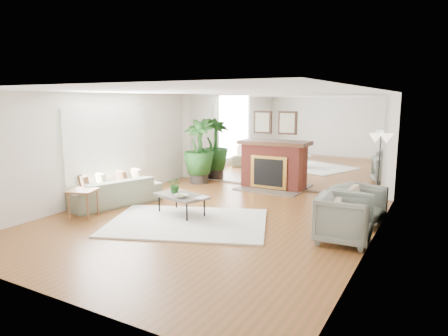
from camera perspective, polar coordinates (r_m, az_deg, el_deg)
The scene contains 18 objects.
ground at distance 7.87m, azimuth -2.50°, elevation -7.58°, with size 7.00×7.00×0.00m, color brown.
wall_left at distance 9.50m, azimuth -18.12°, elevation 2.66°, with size 0.02×7.00×2.50m, color white.
wall_right at distance 6.55m, azimuth 20.28°, elevation -0.46°, with size 0.02×7.00×2.50m, color white.
wall_back at distance 10.69m, azimuth 7.33°, elevation 3.80°, with size 6.00×0.02×2.50m, color white.
mirror_panel at distance 10.68m, azimuth 7.29°, elevation 3.79°, with size 5.40×0.04×2.40m, color silver.
window_panel at distance 9.74m, azimuth -16.31°, elevation 3.50°, with size 0.04×2.40×1.50m, color #B2E09E.
fireplace at distance 10.56m, azimuth 6.79°, elevation 0.50°, with size 1.85×0.83×2.05m.
area_rug at distance 7.77m, azimuth -5.22°, elevation -7.73°, with size 2.97×2.12×0.03m, color white.
coffee_table at distance 8.19m, azimuth -6.14°, elevation -4.05°, with size 1.22×0.91×0.43m.
sofa at distance 9.31m, azimuth -15.30°, elevation -3.28°, with size 2.05×0.80×0.60m, color gray.
armchair_back at distance 8.04m, azimuth 18.63°, elevation -4.96°, with size 0.79×0.82×0.74m, color gray.
armchair_front at distance 6.91m, azimuth 16.79°, elevation -6.99°, with size 0.86×0.88×0.80m, color gray.
side_table at distance 8.45m, azimuth -19.52°, elevation -3.55°, with size 0.64×0.64×0.57m.
potted_ficus at distance 11.26m, azimuth -3.63°, elevation 2.72°, with size 0.90×0.90×1.82m.
floor_lamp at distance 9.49m, azimuth 21.45°, elevation 3.20°, with size 0.52×0.29×1.61m.
tabletop_plant at distance 8.32m, azimuth -6.98°, elevation -2.41°, with size 0.30×0.26×0.33m, color #296625.
fruit_bowl at distance 7.93m, azimuth -6.17°, elevation -3.99°, with size 0.26×0.26×0.06m, color #955D3B.
book at distance 7.91m, azimuth -3.66°, elevation -4.15°, with size 0.19×0.26×0.02m, color #955D3B.
Camera 1 is at (3.96, -6.38, 2.34)m, focal length 32.00 mm.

